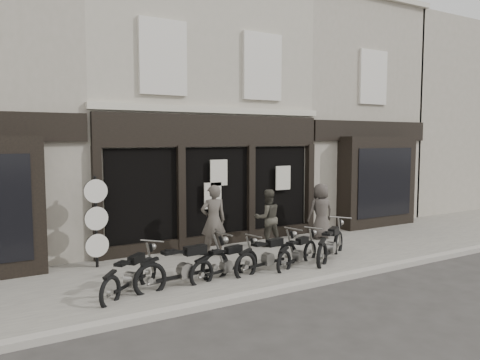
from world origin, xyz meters
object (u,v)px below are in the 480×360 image
motorcycle_0 (131,278)px  motorcycle_3 (268,258)px  motorcycle_4 (298,255)px  man_right (321,211)px  motorcycle_1 (185,270)px  motorcycle_5 (331,247)px  man_centre (268,218)px  man_left (213,221)px  advert_sign_post (96,226)px  motorcycle_2 (226,265)px

motorcycle_0 → motorcycle_3: bearing=-43.3°
motorcycle_4 → man_right: bearing=16.0°
motorcycle_1 → motorcycle_5: motorcycle_1 is taller
motorcycle_3 → man_centre: bearing=43.7°
motorcycle_0 → man_left: (2.80, 1.70, 0.67)m
motorcycle_3 → advert_sign_post: advert_sign_post is taller
man_right → man_centre: bearing=7.2°
man_right → advert_sign_post: advert_sign_post is taller
motorcycle_2 → man_left: (0.64, 1.82, 0.69)m
motorcycle_2 → advert_sign_post: bearing=123.5°
motorcycle_1 → motorcycle_2: 1.04m
motorcycle_0 → advert_sign_post: size_ratio=0.74×
motorcycle_3 → man_centre: man_centre is taller
motorcycle_3 → man_centre: (1.39, 2.05, 0.55)m
man_centre → motorcycle_1: bearing=41.0°
man_centre → man_left: bearing=16.6°
motorcycle_4 → advert_sign_post: (-4.31, 2.32, 0.77)m
motorcycle_1 → motorcycle_4: (3.05, 0.01, -0.08)m
motorcycle_5 → motorcycle_0: bearing=146.1°
man_right → motorcycle_4: bearing=46.7°
man_centre → advert_sign_post: 4.82m
motorcycle_3 → man_centre: size_ratio=1.26×
motorcycle_2 → man_right: (4.52, 2.01, 0.60)m
man_centre → motorcycle_2: bearing=49.5°
motorcycle_2 → motorcycle_4: motorcycle_2 is taller
motorcycle_0 → motorcycle_4: bearing=-42.9°
motorcycle_5 → man_right: 2.52m
motorcycle_0 → motorcycle_4: (4.18, -0.16, -0.03)m
motorcycle_0 → man_centre: size_ratio=1.04×
motorcycle_3 → man_right: man_right is taller
motorcycle_2 → motorcycle_5: (3.11, -0.01, 0.05)m
motorcycle_3 → motorcycle_5: 2.00m
motorcycle_5 → man_left: bearing=111.0°
advert_sign_post → man_right: bearing=-5.5°
motorcycle_1 → man_right: size_ratio=1.37×
motorcycle_3 → motorcycle_4: bearing=-12.6°
man_right → advert_sign_post: (-6.81, 0.27, 0.16)m
motorcycle_0 → motorcycle_3: (3.28, -0.15, 0.00)m
motorcycle_3 → advert_sign_post: size_ratio=0.89×
motorcycle_3 → man_centre: 2.54m
motorcycle_0 → advert_sign_post: 2.29m
man_left → man_right: size_ratio=1.10×
man_centre → motorcycle_0: bearing=32.8°
motorcycle_3 → advert_sign_post: bearing=133.9°
motorcycle_2 → man_left: bearing=59.0°
motorcycle_0 → motorcycle_5: size_ratio=0.86×
man_left → man_centre: bearing=-164.4°
motorcycle_2 → man_centre: (2.51, 2.02, 0.57)m
motorcycle_3 → advert_sign_post: 4.19m
motorcycle_0 → man_left: bearing=-9.4°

